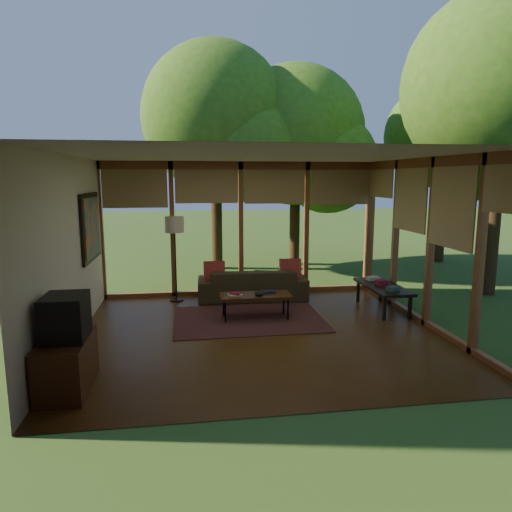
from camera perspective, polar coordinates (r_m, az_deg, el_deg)
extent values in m
plane|color=#583517|center=(7.19, 0.54, -9.59)|extent=(5.50, 5.50, 0.00)
plane|color=silver|center=(6.79, 0.58, 12.46)|extent=(5.50, 5.50, 0.00)
cube|color=silver|center=(6.97, -22.35, 0.52)|extent=(0.04, 5.00, 2.70)
cube|color=silver|center=(4.45, 5.71, -3.67)|extent=(5.50, 0.04, 2.70)
cube|color=brown|center=(9.31, -1.90, 3.40)|extent=(5.50, 0.12, 2.70)
cube|color=brown|center=(7.78, 20.99, 1.50)|extent=(0.12, 5.00, 2.70)
plane|color=#335620|center=(17.44, 22.87, 1.10)|extent=(40.00, 40.00, 0.00)
cylinder|color=#392814|center=(12.10, -5.03, 10.34)|extent=(0.28, 0.28, 5.02)
sphere|color=#275413|center=(12.19, -5.13, 16.91)|extent=(3.74, 3.74, 3.74)
cylinder|color=#392814|center=(12.69, 4.86, 9.13)|extent=(0.28, 0.28, 4.50)
sphere|color=#275413|center=(12.74, 4.94, 14.76)|extent=(3.72, 3.72, 3.72)
cylinder|color=#392814|center=(10.33, 27.43, 10.23)|extent=(0.28, 0.28, 5.32)
sphere|color=#275413|center=(10.48, 28.09, 18.31)|extent=(3.69, 3.69, 3.69)
cylinder|color=#392814|center=(13.90, 21.44, 8.60)|extent=(0.28, 0.28, 4.52)
sphere|color=#275413|center=(13.94, 21.77, 13.76)|extent=(2.91, 2.91, 2.91)
cube|color=maroon|center=(7.84, -0.92, -7.86)|extent=(2.51, 1.78, 0.01)
imported|color=#3D331E|center=(9.02, -0.45, -3.51)|extent=(2.16, 0.92, 0.62)
cube|color=maroon|center=(8.84, -5.23, -2.01)|extent=(0.41, 0.22, 0.43)
cube|color=maroon|center=(9.05, 4.30, -1.70)|extent=(0.41, 0.22, 0.43)
cube|color=#BBB4A9|center=(7.67, -2.62, -4.89)|extent=(0.24, 0.19, 0.03)
cube|color=maroon|center=(7.67, -2.62, -4.69)|extent=(0.20, 0.18, 0.03)
cube|color=black|center=(7.88, 1.64, -4.50)|extent=(0.22, 0.17, 0.03)
ellipsoid|color=black|center=(7.67, 0.41, -4.73)|extent=(0.16, 0.16, 0.07)
cube|color=#4B2814|center=(5.72, -22.55, -12.35)|extent=(0.50, 1.00, 0.60)
cube|color=black|center=(5.54, -22.72, -7.06)|extent=(0.45, 0.55, 0.50)
cube|color=#305549|center=(8.23, 16.73, -3.93)|extent=(0.24, 0.21, 0.07)
cube|color=maroon|center=(8.62, 15.46, -3.20)|extent=(0.22, 0.17, 0.09)
cube|color=#BBB4A9|center=(8.98, 14.42, -2.72)|extent=(0.25, 0.19, 0.07)
cylinder|color=black|center=(9.12, -9.89, -5.43)|extent=(0.26, 0.26, 0.03)
cylinder|color=black|center=(8.95, -10.03, -0.63)|extent=(0.03, 0.03, 1.52)
cylinder|color=beige|center=(8.85, -10.17, 3.89)|extent=(0.36, 0.36, 0.30)
cube|color=#4B2814|center=(7.77, -0.08, -5.00)|extent=(1.20, 0.50, 0.05)
cylinder|color=black|center=(7.60, -3.86, -7.03)|extent=(0.03, 0.03, 0.38)
cylinder|color=black|center=(7.75, 4.03, -6.69)|extent=(0.03, 0.03, 0.38)
cylinder|color=black|center=(7.94, -4.08, -6.29)|extent=(0.03, 0.03, 0.38)
cylinder|color=black|center=(8.09, 3.47, -5.98)|extent=(0.03, 0.03, 0.38)
cube|color=black|center=(8.59, 15.57, -3.73)|extent=(0.60, 1.40, 0.05)
cube|color=black|center=(8.03, 15.74, -6.37)|extent=(0.05, 0.05, 0.40)
cube|color=black|center=(8.23, 18.68, -6.14)|extent=(0.05, 0.05, 0.40)
cube|color=black|center=(9.10, 12.64, -4.35)|extent=(0.05, 0.05, 0.40)
cube|color=black|center=(9.27, 15.30, -4.20)|extent=(0.05, 0.05, 0.40)
cube|color=black|center=(8.30, -19.99, 3.43)|extent=(0.05, 1.35, 1.15)
cube|color=#1B647B|center=(8.29, -19.79, 3.44)|extent=(0.02, 1.20, 1.00)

